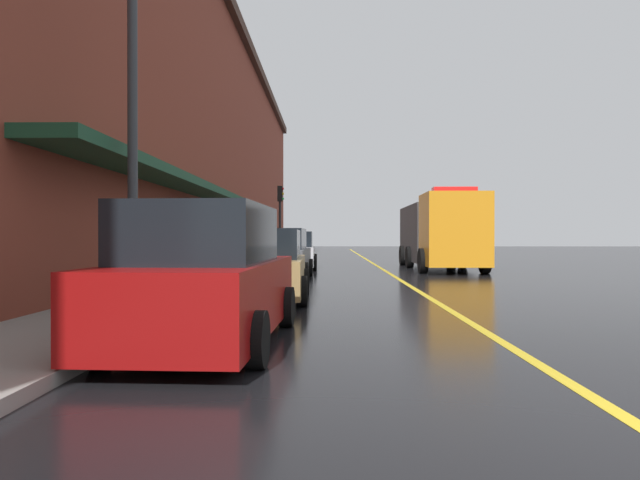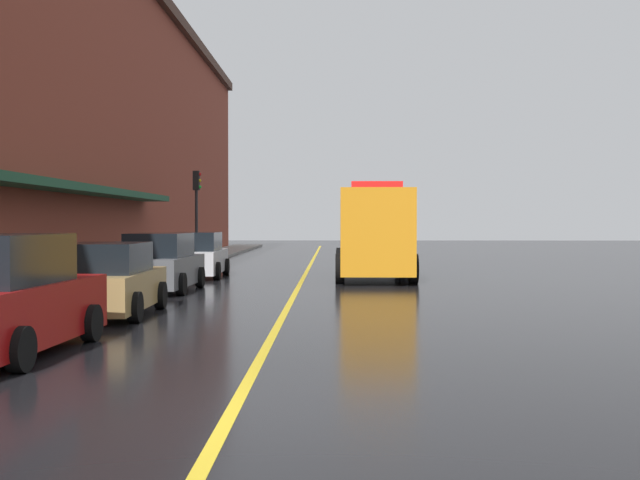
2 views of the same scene
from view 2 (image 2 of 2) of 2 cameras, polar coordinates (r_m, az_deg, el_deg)
ground_plane at (r=33.40m, az=-0.94°, el=-2.24°), size 112.00×112.00×0.00m
sidewalk_left at (r=34.16m, az=-11.40°, el=-2.06°), size 2.40×70.00×0.15m
lane_center_stripe at (r=33.40m, az=-0.94°, el=-2.23°), size 0.16×70.00×0.01m
parked_car_1 at (r=18.11m, az=-15.07°, el=-2.87°), size 2.14×4.36×1.60m
parked_car_2 at (r=24.08m, az=-11.32°, el=-1.70°), size 2.06×4.54×1.73m
parked_car_3 at (r=29.90m, az=-8.76°, el=-1.16°), size 2.03×4.44×1.68m
utility_truck at (r=29.70m, az=3.80°, el=0.45°), size 2.81×9.04×3.41m
parking_meter_0 at (r=23.05m, az=-15.30°, el=-1.23°), size 0.14×0.18×1.33m
parking_meter_1 at (r=24.46m, az=-14.34°, el=-1.08°), size 0.14×0.18×1.33m
traffic_light_near at (r=37.61m, az=-8.84°, el=2.95°), size 0.38×0.36×4.30m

